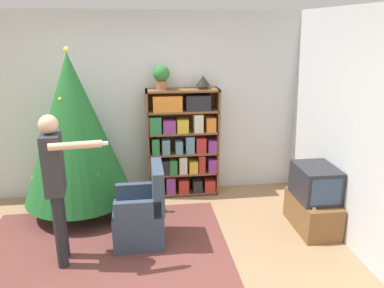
# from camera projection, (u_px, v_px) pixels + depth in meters

# --- Properties ---
(ground_plane) EXTENTS (14.00, 14.00, 0.00)m
(ground_plane) POSITION_uv_depth(u_px,v_px,m) (136.00, 269.00, 3.84)
(ground_plane) COLOR #9E7A56
(wall_back) EXTENTS (8.00, 0.10, 2.60)m
(wall_back) POSITION_uv_depth(u_px,v_px,m) (133.00, 106.00, 5.32)
(wall_back) COLOR silver
(wall_back) RESTS_ON ground_plane
(wall_right) EXTENTS (0.10, 8.00, 2.60)m
(wall_right) POSITION_uv_depth(u_px,v_px,m) (374.00, 139.00, 3.76)
(wall_right) COLOR silver
(wall_right) RESTS_ON ground_plane
(area_rug) EXTENTS (2.77, 2.00, 0.01)m
(area_rug) POSITION_uv_depth(u_px,v_px,m) (104.00, 250.00, 4.16)
(area_rug) COLOR brown
(area_rug) RESTS_ON ground_plane
(bookshelf) EXTENTS (1.02, 0.29, 1.56)m
(bookshelf) POSITION_uv_depth(u_px,v_px,m) (182.00, 143.00, 5.35)
(bookshelf) COLOR brown
(bookshelf) RESTS_ON ground_plane
(tv_stand) EXTENTS (0.43, 0.77, 0.40)m
(tv_stand) POSITION_uv_depth(u_px,v_px,m) (312.00, 213.00, 4.58)
(tv_stand) COLOR brown
(tv_stand) RESTS_ON ground_plane
(television) EXTENTS (0.44, 0.56, 0.40)m
(television) POSITION_uv_depth(u_px,v_px,m) (315.00, 183.00, 4.46)
(television) COLOR #28282D
(television) RESTS_ON tv_stand
(game_remote) EXTENTS (0.04, 0.12, 0.02)m
(game_remote) POSITION_uv_depth(u_px,v_px,m) (312.00, 206.00, 4.28)
(game_remote) COLOR white
(game_remote) RESTS_ON tv_stand
(christmas_tree) EXTENTS (1.38, 1.38, 2.16)m
(christmas_tree) POSITION_uv_depth(u_px,v_px,m) (74.00, 129.00, 4.71)
(christmas_tree) COLOR #4C3323
(christmas_tree) RESTS_ON ground_plane
(armchair) EXTENTS (0.58, 0.57, 0.92)m
(armchair) POSITION_uv_depth(u_px,v_px,m) (142.00, 216.00, 4.26)
(armchair) COLOR #334256
(armchair) RESTS_ON ground_plane
(standing_person) EXTENTS (0.66, 0.47, 1.59)m
(standing_person) POSITION_uv_depth(u_px,v_px,m) (56.00, 179.00, 3.69)
(standing_person) COLOR #232328
(standing_person) RESTS_ON ground_plane
(potted_plant) EXTENTS (0.22, 0.22, 0.33)m
(potted_plant) POSITION_uv_depth(u_px,v_px,m) (161.00, 76.00, 5.03)
(potted_plant) COLOR #935B38
(potted_plant) RESTS_ON bookshelf
(table_lamp) EXTENTS (0.20, 0.20, 0.18)m
(table_lamp) POSITION_uv_depth(u_px,v_px,m) (203.00, 81.00, 5.13)
(table_lamp) COLOR #473828
(table_lamp) RESTS_ON bookshelf
(book_pile_near_tree) EXTENTS (0.21, 0.18, 0.08)m
(book_pile_near_tree) POSITION_uv_depth(u_px,v_px,m) (120.00, 219.00, 4.77)
(book_pile_near_tree) COLOR #284C93
(book_pile_near_tree) RESTS_ON ground_plane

